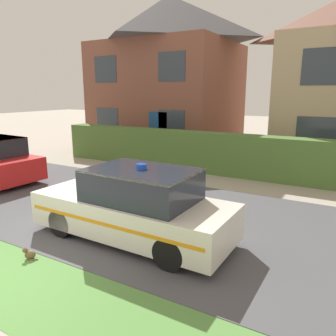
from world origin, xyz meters
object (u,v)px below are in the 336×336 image
object	(u,v)px
cat	(29,254)
house_left	(169,72)
police_car	(135,206)
wheelie_bin	(144,151)

from	to	relation	value
cat	house_left	bearing A→B (deg)	-110.68
house_left	police_car	bearing A→B (deg)	-63.53
police_car	wheelie_bin	distance (m)	7.39
cat	house_left	world-z (taller)	house_left
house_left	wheelie_bin	bearing A→B (deg)	-71.88
cat	wheelie_bin	xyz separation A→B (m)	(-2.78, 7.93, 0.44)
cat	wheelie_bin	world-z (taller)	wheelie_bin
house_left	wheelie_bin	size ratio (longest dim) A/B	7.48
cat	wheelie_bin	size ratio (longest dim) A/B	0.26
cat	house_left	distance (m)	14.32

